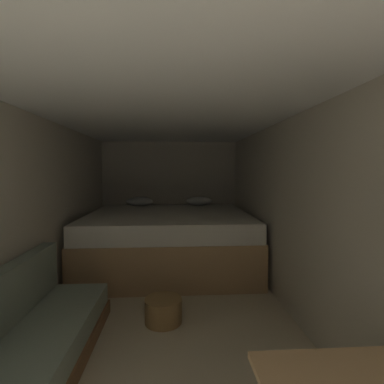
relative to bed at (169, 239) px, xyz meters
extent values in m
plane|color=beige|center=(0.00, -1.70, -0.41)|extent=(7.57, 7.57, 0.00)
cube|color=beige|center=(0.00, 1.12, 0.58)|extent=(2.57, 0.05, 1.98)
cube|color=beige|center=(-1.26, -1.70, 0.58)|extent=(0.05, 5.57, 1.98)
cube|color=beige|center=(1.26, -1.70, 0.58)|extent=(0.05, 5.57, 1.98)
cube|color=white|center=(0.00, -1.70, 1.59)|extent=(2.57, 5.57, 0.05)
cube|color=tan|center=(0.00, -0.01, -0.13)|extent=(2.35, 2.10, 0.57)
cube|color=white|center=(0.00, -0.01, 0.28)|extent=(2.31, 2.06, 0.25)
ellipsoid|color=white|center=(-0.53, 0.83, 0.49)|extent=(0.47, 0.31, 0.16)
ellipsoid|color=white|center=(0.53, 0.83, 0.49)|extent=(0.47, 0.31, 0.16)
cube|color=gray|center=(-0.90, -2.64, -0.20)|extent=(0.59, 2.49, 0.18)
cylinder|color=olive|center=(-0.03, -1.62, -0.30)|extent=(0.36, 0.36, 0.23)
camera|label=1|loc=(0.07, -4.29, 1.03)|focal=26.98mm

